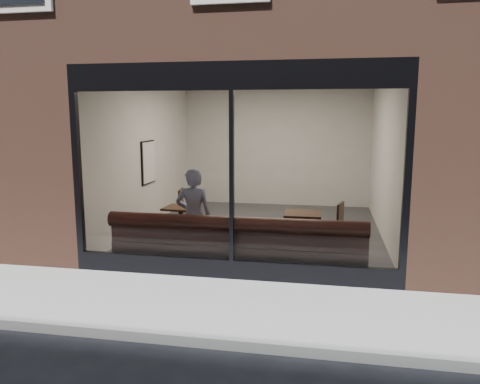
% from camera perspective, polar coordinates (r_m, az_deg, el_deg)
% --- Properties ---
extents(ground, '(120.00, 120.00, 0.00)m').
position_cam_1_polar(ground, '(5.38, -5.57, -17.86)').
color(ground, black).
rests_on(ground, ground).
extents(sidewalk_near, '(40.00, 2.00, 0.01)m').
position_cam_1_polar(sidewalk_near, '(6.25, -2.96, -13.71)').
color(sidewalk_near, gray).
rests_on(sidewalk_near, ground).
extents(kerb_near, '(40.00, 0.10, 0.12)m').
position_cam_1_polar(kerb_near, '(5.31, -5.74, -17.52)').
color(kerb_near, gray).
rests_on(kerb_near, ground).
extents(host_building_pier_left, '(2.50, 12.00, 3.20)m').
position_cam_1_polar(host_building_pier_left, '(13.61, -11.57, 5.65)').
color(host_building_pier_left, brown).
rests_on(host_building_pier_left, ground).
extents(host_building_pier_right, '(2.50, 12.00, 3.20)m').
position_cam_1_polar(host_building_pier_right, '(12.83, 21.36, 4.98)').
color(host_building_pier_right, brown).
rests_on(host_building_pier_right, ground).
extents(host_building_backfill, '(5.00, 6.00, 3.20)m').
position_cam_1_polar(host_building_backfill, '(15.66, 5.61, 6.28)').
color(host_building_backfill, brown).
rests_on(host_building_backfill, ground).
extents(cafe_floor, '(6.00, 6.00, 0.00)m').
position_cam_1_polar(cafe_floor, '(9.98, 2.42, -4.70)').
color(cafe_floor, '#2D2D30').
rests_on(cafe_floor, ground).
extents(cafe_ceiling, '(6.00, 6.00, 0.00)m').
position_cam_1_polar(cafe_ceiling, '(9.70, 2.56, 13.76)').
color(cafe_ceiling, white).
rests_on(cafe_ceiling, host_building_upper).
extents(cafe_wall_back, '(5.00, 0.00, 5.00)m').
position_cam_1_polar(cafe_wall_back, '(12.67, 4.41, 5.55)').
color(cafe_wall_back, silver).
rests_on(cafe_wall_back, ground).
extents(cafe_wall_left, '(0.00, 6.00, 6.00)m').
position_cam_1_polar(cafe_wall_left, '(10.36, -11.32, 4.51)').
color(cafe_wall_left, silver).
rests_on(cafe_wall_left, ground).
extents(cafe_wall_right, '(0.00, 6.00, 6.00)m').
position_cam_1_polar(cafe_wall_right, '(9.69, 17.27, 3.94)').
color(cafe_wall_right, silver).
rests_on(cafe_wall_right, ground).
extents(storefront_kick, '(5.00, 0.10, 0.30)m').
position_cam_1_polar(storefront_kick, '(7.15, -0.98, -9.40)').
color(storefront_kick, black).
rests_on(storefront_kick, ground).
extents(storefront_header, '(5.00, 0.10, 0.40)m').
position_cam_1_polar(storefront_header, '(6.79, -1.05, 14.00)').
color(storefront_header, black).
rests_on(storefront_header, host_building_upper).
extents(storefront_mullion, '(0.06, 0.10, 2.50)m').
position_cam_1_polar(storefront_mullion, '(6.83, -1.01, 1.78)').
color(storefront_mullion, black).
rests_on(storefront_mullion, storefront_kick).
extents(storefront_glass, '(4.80, 0.00, 4.80)m').
position_cam_1_polar(storefront_glass, '(6.80, -1.06, 1.75)').
color(storefront_glass, white).
rests_on(storefront_glass, storefront_kick).
extents(banquette, '(4.00, 0.55, 0.45)m').
position_cam_1_polar(banquette, '(7.50, -0.36, -7.89)').
color(banquette, '#371A14').
rests_on(banquette, cafe_floor).
extents(person, '(0.63, 0.46, 1.61)m').
position_cam_1_polar(person, '(7.70, -5.66, -3.01)').
color(person, '#8C94B7').
rests_on(person, cafe_floor).
extents(cafe_table_left, '(0.62, 0.62, 0.04)m').
position_cam_1_polar(cafe_table_left, '(8.78, -7.26, -1.92)').
color(cafe_table_left, black).
rests_on(cafe_table_left, cafe_floor).
extents(cafe_table_right, '(0.64, 0.64, 0.04)m').
position_cam_1_polar(cafe_table_right, '(8.27, 7.68, -2.64)').
color(cafe_table_right, black).
rests_on(cafe_table_right, cafe_floor).
extents(cafe_chair_left, '(0.49, 0.49, 0.04)m').
position_cam_1_polar(cafe_chair_left, '(9.80, -8.26, -3.73)').
color(cafe_chair_left, black).
rests_on(cafe_chair_left, cafe_floor).
extents(cafe_chair_right, '(0.50, 0.50, 0.04)m').
position_cam_1_polar(cafe_chair_right, '(8.46, 10.75, -5.94)').
color(cafe_chair_right, black).
rests_on(cafe_chair_right, cafe_floor).
extents(wall_poster, '(0.02, 0.66, 0.88)m').
position_cam_1_polar(wall_poster, '(10.38, -11.05, 3.58)').
color(wall_poster, white).
rests_on(wall_poster, cafe_wall_left).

